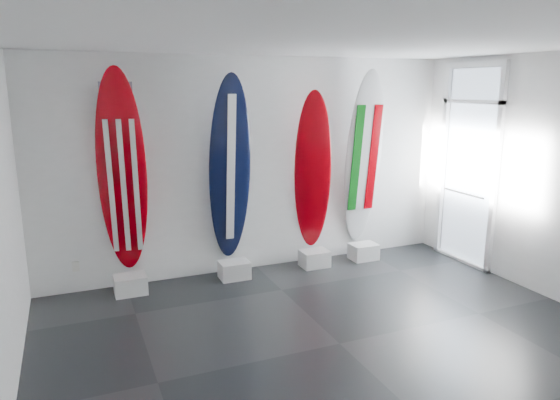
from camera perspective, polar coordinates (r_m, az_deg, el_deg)
name	(u,v)px	position (r m, az deg, el deg)	size (l,w,h in m)	color
floor	(340,344)	(5.51, 6.66, -15.62)	(6.00, 6.00, 0.00)	black
ceiling	(348,40)	(4.87, 7.60, 17.26)	(6.00, 6.00, 0.00)	white
wall_back	(255,166)	(7.22, -2.78, 3.85)	(6.00, 6.00, 0.00)	silver
display_block_usa	(131,285)	(6.88, -16.32, -9.03)	(0.40, 0.30, 0.24)	silver
surfboard_usa	(122,174)	(6.60, -17.18, 2.79)	(0.59, 0.08, 2.62)	#8C0007
display_block_navy	(234,270)	(7.13, -5.12, -7.76)	(0.40, 0.30, 0.24)	silver
surfboard_navy	(230,170)	(6.87, -5.60, 3.39)	(0.58, 0.08, 2.55)	black
display_block_swiss	(315,259)	(7.57, 3.87, -6.52)	(0.40, 0.30, 0.24)	silver
surfboard_swiss	(313,172)	(7.34, 3.67, 3.16)	(0.53, 0.08, 2.33)	#8C0007
display_block_italy	(363,252)	(7.96, 9.29, -5.69)	(0.40, 0.30, 0.24)	silver
surfboard_italy	(363,159)	(7.72, 9.27, 4.56)	(0.59, 0.08, 2.62)	silver
wall_outlet	(76,267)	(7.05, -21.81, -6.90)	(0.09, 0.02, 0.13)	silver
glass_door	(468,168)	(7.98, 20.27, 3.38)	(0.12, 1.16, 2.85)	white
balcony	(529,220)	(9.10, 26.00, -2.02)	(2.80, 2.20, 1.20)	slate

